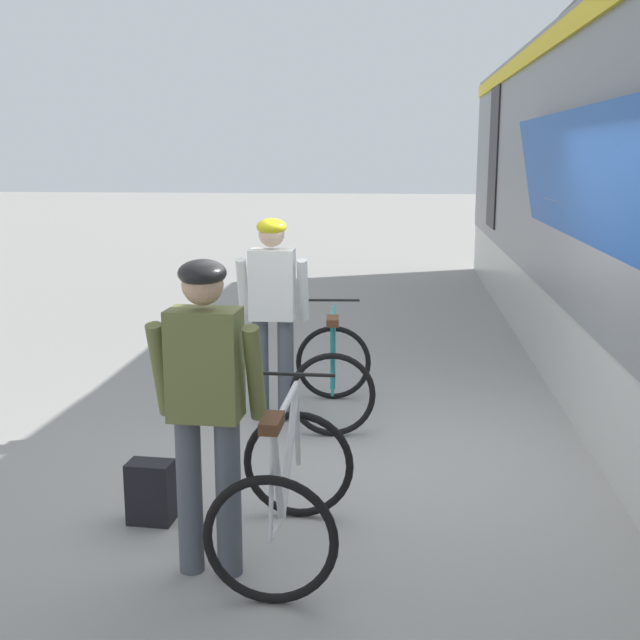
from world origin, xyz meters
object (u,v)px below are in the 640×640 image
backpack_on_platform (151,492)px  bicycle_near_silver (286,491)px  cyclist_far_in_white (273,301)px  cyclist_near_in_olive (207,391)px  bicycle_far_teal (333,373)px

backpack_on_platform → bicycle_near_silver: bearing=-17.5°
cyclist_far_in_white → bicycle_near_silver: cyclist_far_in_white is taller
cyclist_near_in_olive → bicycle_near_silver: bearing=28.4°
cyclist_far_in_white → bicycle_far_teal: cyclist_far_in_white is taller
bicycle_near_silver → backpack_on_platform: 1.00m
cyclist_near_in_olive → cyclist_far_in_white: size_ratio=1.00×
bicycle_near_silver → bicycle_far_teal: bearing=88.5°
bicycle_near_silver → backpack_on_platform: bicycle_near_silver is taller
backpack_on_platform → cyclist_far_in_white: bearing=80.9°
cyclist_far_in_white → backpack_on_platform: size_ratio=4.40×
cyclist_near_in_olive → bicycle_far_teal: cyclist_near_in_olive is taller
bicycle_far_teal → backpack_on_platform: (-0.98, -2.17, -0.20)m
cyclist_far_in_white → bicycle_near_silver: 2.53m
cyclist_far_in_white → bicycle_far_teal: (0.51, 0.12, -0.65)m
bicycle_near_silver → bicycle_far_teal: 2.53m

